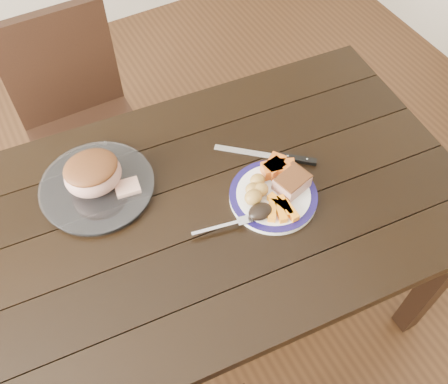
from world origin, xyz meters
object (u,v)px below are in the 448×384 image
serving_platter (98,188)px  dinner_plate (273,196)px  roast_joint (93,175)px  fork (227,225)px  dining_table (198,225)px  pork_slice (292,183)px  carving_knife (284,157)px  chair_far (81,118)px

serving_platter → dinner_plate: bearing=-32.1°
dinner_plate → roast_joint: size_ratio=1.56×
dinner_plate → fork: (-0.17, -0.03, 0.01)m
fork → serving_platter: bearing=143.1°
dining_table → pork_slice: (0.27, -0.08, 0.13)m
dinner_plate → carving_knife: 0.15m
dinner_plate → pork_slice: (0.06, -0.00, 0.03)m
serving_platter → pork_slice: 0.57m
pork_slice → roast_joint: size_ratio=0.56×
chair_far → serving_platter: bearing=82.1°
serving_platter → roast_joint: size_ratio=1.99×
serving_platter → pork_slice: pork_slice is taller
dinner_plate → pork_slice: size_ratio=2.79×
serving_platter → pork_slice: size_ratio=3.56×
dinner_plate → serving_platter: serving_platter is taller
dining_table → fork: size_ratio=9.42×
dining_table → fork: (0.05, -0.10, 0.11)m
serving_platter → carving_knife: bearing=-16.8°
dining_table → roast_joint: (-0.23, 0.20, 0.16)m
chair_far → carving_knife: size_ratio=3.63×
serving_platter → fork: fork is taller
carving_knife → serving_platter: bearing=-156.1°
dinner_plate → carving_knife: (0.11, 0.11, -0.00)m
chair_far → serving_platter: chair_far is taller
serving_platter → roast_joint: (0.00, 0.00, 0.06)m
pork_slice → roast_joint: roast_joint is taller
serving_platter → dining_table: bearing=-41.5°
pork_slice → roast_joint: bearing=150.5°
pork_slice → carving_knife: pork_slice is taller
dining_table → carving_knife: size_ratio=6.52×
dinner_plate → fork: 0.17m
serving_platter → fork: size_ratio=1.84×
dinner_plate → pork_slice: bearing=-4.8°
dining_table → pork_slice: pork_slice is taller
dinner_plate → fork: bearing=-170.4°
roast_joint → carving_knife: (0.55, -0.17, -0.06)m
dining_table → chair_far: 0.76m
chair_far → pork_slice: (0.42, -0.82, 0.27)m
dinner_plate → serving_platter: bearing=147.9°
pork_slice → carving_knife: bearing=65.7°
fork → roast_joint: bearing=143.1°
pork_slice → dining_table: bearing=163.4°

